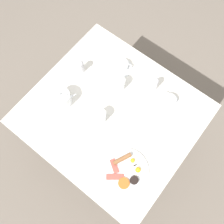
% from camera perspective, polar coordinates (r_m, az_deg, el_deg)
% --- Properties ---
extents(ground_plane, '(8.00, 8.00, 0.00)m').
position_cam_1_polar(ground_plane, '(2.28, 0.00, -6.52)').
color(ground_plane, '#70665B').
extents(table, '(1.00, 0.92, 0.71)m').
position_cam_1_polar(table, '(1.66, 0.00, -1.13)').
color(table, silver).
rests_on(table, ground_plane).
extents(breakfast_plate, '(0.26, 0.26, 0.04)m').
position_cam_1_polar(breakfast_plate, '(1.50, 3.09, -12.63)').
color(breakfast_plate, white).
rests_on(breakfast_plate, table).
extents(teapot_near, '(0.14, 0.17, 0.13)m').
position_cam_1_polar(teapot_near, '(1.60, -11.02, 2.90)').
color(teapot_near, white).
rests_on(teapot_near, table).
extents(teacup_with_saucer_left, '(0.14, 0.14, 0.06)m').
position_cam_1_polar(teacup_with_saucer_left, '(1.70, 2.19, 9.96)').
color(teacup_with_saucer_left, white).
rests_on(teacup_with_saucer_left, table).
extents(teacup_with_saucer_right, '(0.14, 0.14, 0.06)m').
position_cam_1_polar(teacup_with_saucer_right, '(1.63, 12.24, 2.30)').
color(teacup_with_saucer_right, white).
rests_on(teacup_with_saucer_right, table).
extents(water_glass_tall, '(0.07, 0.07, 0.10)m').
position_cam_1_polar(water_glass_tall, '(1.62, 1.63, 6.18)').
color(water_glass_tall, white).
rests_on(water_glass_tall, table).
extents(water_glass_short, '(0.07, 0.07, 0.09)m').
position_cam_1_polar(water_glass_short, '(1.54, -2.50, -0.92)').
color(water_glass_short, white).
rests_on(water_glass_short, table).
extents(pepper_grinder, '(0.04, 0.04, 0.11)m').
position_cam_1_polar(pepper_grinder, '(1.68, -6.84, 9.87)').
color(pepper_grinder, '#BCBCC1').
rests_on(pepper_grinder, table).
extents(salt_grinder, '(0.04, 0.04, 0.11)m').
position_cam_1_polar(salt_grinder, '(1.63, 9.31, 6.18)').
color(salt_grinder, '#BCBCC1').
rests_on(salt_grinder, table).
extents(fork_by_plate, '(0.16, 0.11, 0.00)m').
position_cam_1_polar(fork_by_plate, '(1.56, 10.43, -6.64)').
color(fork_by_plate, silver).
rests_on(fork_by_plate, table).
extents(knife_by_plate, '(0.16, 0.14, 0.00)m').
position_cam_1_polar(knife_by_plate, '(1.55, -7.88, -5.97)').
color(knife_by_plate, silver).
rests_on(knife_by_plate, table).
extents(spoon_for_tea, '(0.16, 0.03, 0.00)m').
position_cam_1_polar(spoon_for_tea, '(1.82, -1.97, 14.57)').
color(spoon_for_tea, silver).
rests_on(spoon_for_tea, table).
extents(fork_spare, '(0.18, 0.08, 0.00)m').
position_cam_1_polar(fork_spare, '(1.56, 3.04, -3.24)').
color(fork_spare, silver).
rests_on(fork_spare, table).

